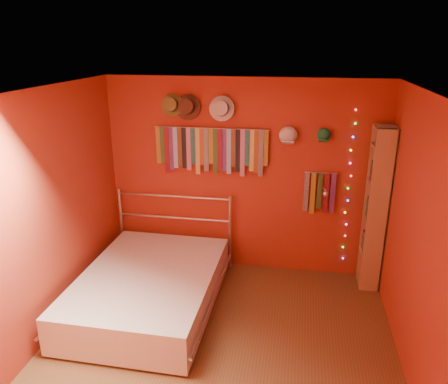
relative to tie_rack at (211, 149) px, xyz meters
The scene contains 16 objects.
ground 2.38m from the tie_rack, 76.39° to the right, with size 3.50×3.50×0.00m, color brown.
back_wall 0.56m from the tie_rack, ahead, with size 3.50×0.02×2.50m, color maroon.
right_wall 2.76m from the tie_rack, 37.98° to the right, with size 0.02×3.50×2.50m, color maroon.
left_wall 2.19m from the tie_rack, 128.54° to the right, with size 0.02×3.50×2.50m, color maroon.
ceiling 1.94m from the tie_rack, 76.39° to the right, with size 3.50×3.50×0.02m, color white.
tie_rack is the anchor object (origin of this frame).
small_tie_rack 1.45m from the tie_rack, ahead, with size 0.40×0.03×0.55m.
fedora_olive 0.72m from the tie_rack, behind, with size 0.28×0.15×0.28m.
fedora_brown 0.59m from the tie_rack, behind, with size 0.32×0.17×0.31m.
fedora_white 0.53m from the tie_rack, 13.49° to the right, with size 0.31×0.17×0.30m.
cap_white 0.97m from the tie_rack, ahead, with size 0.20×0.25×0.20m.
cap_green 1.38m from the tie_rack, ahead, with size 0.17×0.21×0.17m.
fairy_lights 1.77m from the tie_rack, ahead, with size 0.06×0.02×1.94m.
reading_lamp 1.50m from the tie_rack, ahead, with size 0.07×0.29×0.09m.
bookshelf 2.16m from the tie_rack, ahead, with size 0.25×0.34×2.00m.
bed 1.84m from the tie_rack, 114.43° to the right, with size 1.57×2.13×1.03m.
Camera 1 is at (0.69, -3.53, 2.91)m, focal length 35.00 mm.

